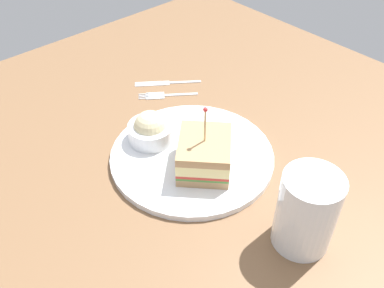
{
  "coord_description": "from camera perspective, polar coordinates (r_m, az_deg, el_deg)",
  "views": [
    {
      "loc": [
        34.29,
        38.0,
        47.65
      ],
      "look_at": [
        0.0,
        0.0,
        3.07
      ],
      "focal_mm": 39.79,
      "sensor_mm": 36.0,
      "label": 1
    }
  ],
  "objects": [
    {
      "name": "ground_plane",
      "position": [
        0.71,
        0.0,
        -2.49
      ],
      "size": [
        103.05,
        103.05,
        2.0
      ],
      "primitive_type": "cube",
      "color": "brown"
    },
    {
      "name": "plate",
      "position": [
        0.7,
        0.0,
        -1.57
      ],
      "size": [
        26.61,
        26.61,
        1.07
      ],
      "primitive_type": "cylinder",
      "color": "white",
      "rests_on": "ground_plane"
    },
    {
      "name": "sandwich_half_center",
      "position": [
        0.65,
        1.66,
        -1.33
      ],
      "size": [
        12.22,
        12.15,
        11.49
      ],
      "color": "tan",
      "rests_on": "plate"
    },
    {
      "name": "coleslaw_bowl",
      "position": [
        0.71,
        -5.58,
        1.94
      ],
      "size": [
        7.58,
        7.58,
        5.46
      ],
      "color": "white",
      "rests_on": "plate"
    },
    {
      "name": "drink_glass",
      "position": [
        0.57,
        14.88,
        -9.11
      ],
      "size": [
        7.74,
        7.74,
        11.52
      ],
      "color": "silver",
      "rests_on": "ground_plane"
    },
    {
      "name": "fork",
      "position": [
        0.84,
        -4.1,
        6.56
      ],
      "size": [
        9.93,
        7.9,
        0.35
      ],
      "color": "silver",
      "rests_on": "ground_plane"
    },
    {
      "name": "knife",
      "position": [
        0.88,
        -3.8,
        8.2
      ],
      "size": [
        11.38,
        8.98,
        0.35
      ],
      "color": "silver",
      "rests_on": "ground_plane"
    }
  ]
}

